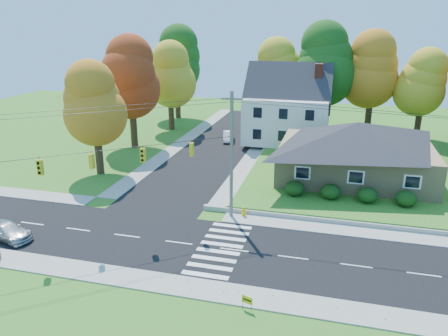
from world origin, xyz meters
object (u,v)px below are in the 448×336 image
Objects in this scene: silver_sedan at (7,231)px; fire_hydrant at (244,212)px; white_car at (228,136)px; ranch_house at (356,149)px.

fire_hydrant is (15.51, 8.04, -0.22)m from silver_sedan.
ranch_house is at bearing -50.91° from white_car.
fire_hydrant is (6.92, -22.25, -0.24)m from white_car.
fire_hydrant is at bearing -129.13° from ranch_house.
silver_sedan is 31.48m from white_car.
white_car is 4.51× the size of fire_hydrant.
white_car is (8.60, 30.29, 0.02)m from silver_sedan.
ranch_house is 13.85m from fire_hydrant.
ranch_house reaches higher than white_car.
silver_sedan is at bearing -142.37° from ranch_house.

